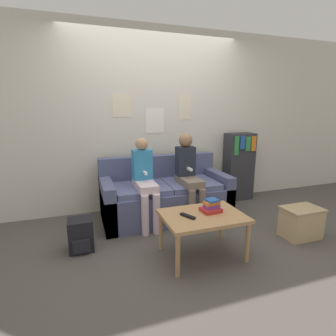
{
  "coord_description": "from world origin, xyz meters",
  "views": [
    {
      "loc": [
        -1.07,
        -2.75,
        1.48
      ],
      "look_at": [
        0.0,
        0.38,
        0.72
      ],
      "focal_mm": 28.0,
      "sensor_mm": 36.0,
      "label": 1
    }
  ],
  "objects_px": {
    "person_right": "(189,172)",
    "storage_box": "(301,222)",
    "couch": "(165,196)",
    "tv_remote": "(188,216)",
    "bookshelf": "(239,166)",
    "coffee_table": "(203,219)",
    "person_left": "(145,178)",
    "backpack": "(81,235)"
  },
  "relations": [
    {
      "from": "person_right",
      "to": "couch",
      "type": "bearing_deg",
      "value": 146.42
    },
    {
      "from": "person_left",
      "to": "backpack",
      "type": "height_order",
      "value": "person_left"
    },
    {
      "from": "couch",
      "to": "person_right",
      "type": "bearing_deg",
      "value": -33.58
    },
    {
      "from": "person_right",
      "to": "storage_box",
      "type": "height_order",
      "value": "person_right"
    },
    {
      "from": "coffee_table",
      "to": "person_right",
      "type": "height_order",
      "value": "person_right"
    },
    {
      "from": "coffee_table",
      "to": "tv_remote",
      "type": "distance_m",
      "value": 0.18
    },
    {
      "from": "person_right",
      "to": "backpack",
      "type": "xyz_separation_m",
      "value": [
        -1.39,
        -0.39,
        -0.48
      ]
    },
    {
      "from": "tv_remote",
      "to": "storage_box",
      "type": "distance_m",
      "value": 1.46
    },
    {
      "from": "person_right",
      "to": "bookshelf",
      "type": "bearing_deg",
      "value": 24.11
    },
    {
      "from": "person_left",
      "to": "backpack",
      "type": "bearing_deg",
      "value": -154.54
    },
    {
      "from": "tv_remote",
      "to": "storage_box",
      "type": "relative_size",
      "value": 0.39
    },
    {
      "from": "couch",
      "to": "person_left",
      "type": "xyz_separation_m",
      "value": [
        -0.33,
        -0.19,
        0.33
      ]
    },
    {
      "from": "couch",
      "to": "tv_remote",
      "type": "height_order",
      "value": "couch"
    },
    {
      "from": "tv_remote",
      "to": "couch",
      "type": "bearing_deg",
      "value": 56.92
    },
    {
      "from": "bookshelf",
      "to": "storage_box",
      "type": "xyz_separation_m",
      "value": [
        -0.07,
        -1.41,
        -0.37
      ]
    },
    {
      "from": "couch",
      "to": "coffee_table",
      "type": "height_order",
      "value": "couch"
    },
    {
      "from": "coffee_table",
      "to": "bookshelf",
      "type": "bearing_deg",
      "value": 46.28
    },
    {
      "from": "couch",
      "to": "tv_remote",
      "type": "bearing_deg",
      "value": -96.51
    },
    {
      "from": "coffee_table",
      "to": "backpack",
      "type": "distance_m",
      "value": 1.29
    },
    {
      "from": "person_left",
      "to": "person_right",
      "type": "relative_size",
      "value": 0.97
    },
    {
      "from": "couch",
      "to": "person_left",
      "type": "relative_size",
      "value": 1.53
    },
    {
      "from": "tv_remote",
      "to": "storage_box",
      "type": "xyz_separation_m",
      "value": [
        1.43,
        -0.01,
        -0.28
      ]
    },
    {
      "from": "person_right",
      "to": "tv_remote",
      "type": "relative_size",
      "value": 6.79
    },
    {
      "from": "coffee_table",
      "to": "bookshelf",
      "type": "relative_size",
      "value": 0.74
    },
    {
      "from": "bookshelf",
      "to": "backpack",
      "type": "relative_size",
      "value": 3.15
    },
    {
      "from": "person_right",
      "to": "tv_remote",
      "type": "height_order",
      "value": "person_right"
    },
    {
      "from": "storage_box",
      "to": "person_left",
      "type": "bearing_deg",
      "value": 151.05
    },
    {
      "from": "coffee_table",
      "to": "backpack",
      "type": "height_order",
      "value": "coffee_table"
    },
    {
      "from": "bookshelf",
      "to": "couch",
      "type": "bearing_deg",
      "value": -167.12
    },
    {
      "from": "bookshelf",
      "to": "storage_box",
      "type": "bearing_deg",
      "value": -92.71
    },
    {
      "from": "person_left",
      "to": "bookshelf",
      "type": "height_order",
      "value": "person_left"
    },
    {
      "from": "person_right",
      "to": "coffee_table",
      "type": "bearing_deg",
      "value": -104.1
    },
    {
      "from": "person_right",
      "to": "storage_box",
      "type": "relative_size",
      "value": 2.65
    },
    {
      "from": "tv_remote",
      "to": "backpack",
      "type": "relative_size",
      "value": 0.49
    },
    {
      "from": "bookshelf",
      "to": "person_right",
      "type": "bearing_deg",
      "value": -155.89
    },
    {
      "from": "coffee_table",
      "to": "person_left",
      "type": "bearing_deg",
      "value": 112.78
    },
    {
      "from": "person_left",
      "to": "couch",
      "type": "bearing_deg",
      "value": 30.07
    },
    {
      "from": "coffee_table",
      "to": "person_left",
      "type": "distance_m",
      "value": 0.99
    },
    {
      "from": "bookshelf",
      "to": "storage_box",
      "type": "distance_m",
      "value": 1.45
    },
    {
      "from": "couch",
      "to": "backpack",
      "type": "xyz_separation_m",
      "value": [
        -1.12,
        -0.57,
        -0.12
      ]
    },
    {
      "from": "coffee_table",
      "to": "couch",
      "type": "bearing_deg",
      "value": 92.44
    },
    {
      "from": "couch",
      "to": "bookshelf",
      "type": "distance_m",
      "value": 1.43
    }
  ]
}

